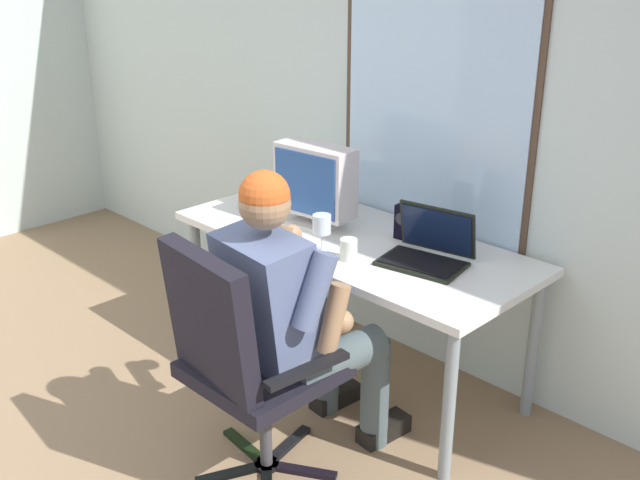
{
  "coord_description": "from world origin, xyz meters",
  "views": [
    {
      "loc": [
        2.34,
        -0.48,
        2.04
      ],
      "look_at": [
        0.32,
        1.55,
        0.87
      ],
      "focal_mm": 42.88,
      "sensor_mm": 36.0,
      "label": 1
    }
  ],
  "objects_px": {
    "office_chair": "(239,352)",
    "crt_monitor": "(315,182)",
    "laptop": "(429,248)",
    "wine_glass": "(322,226)",
    "coffee_mug": "(349,249)",
    "person_seated": "(294,311)",
    "desk": "(352,251)",
    "desk_speaker": "(405,222)",
    "book_stack": "(256,203)"
  },
  "relations": [
    {
      "from": "desk",
      "to": "laptop",
      "type": "height_order",
      "value": "laptop"
    },
    {
      "from": "office_chair",
      "to": "laptop",
      "type": "relative_size",
      "value": 2.58
    },
    {
      "from": "wine_glass",
      "to": "coffee_mug",
      "type": "xyz_separation_m",
      "value": [
        0.15,
        0.01,
        -0.07
      ]
    },
    {
      "from": "person_seated",
      "to": "crt_monitor",
      "type": "height_order",
      "value": "person_seated"
    },
    {
      "from": "laptop",
      "to": "wine_glass",
      "type": "distance_m",
      "value": 0.47
    },
    {
      "from": "office_chair",
      "to": "wine_glass",
      "type": "bearing_deg",
      "value": 108.93
    },
    {
      "from": "crt_monitor",
      "to": "laptop",
      "type": "distance_m",
      "value": 0.66
    },
    {
      "from": "person_seated",
      "to": "wine_glass",
      "type": "height_order",
      "value": "person_seated"
    },
    {
      "from": "book_stack",
      "to": "person_seated",
      "type": "bearing_deg",
      "value": -32.72
    },
    {
      "from": "desk_speaker",
      "to": "coffee_mug",
      "type": "xyz_separation_m",
      "value": [
        -0.02,
        -0.36,
        -0.03
      ]
    },
    {
      "from": "wine_glass",
      "to": "desk_speaker",
      "type": "distance_m",
      "value": 0.41
    },
    {
      "from": "wine_glass",
      "to": "coffee_mug",
      "type": "relative_size",
      "value": 1.78
    },
    {
      "from": "laptop",
      "to": "wine_glass",
      "type": "relative_size",
      "value": 2.36
    },
    {
      "from": "office_chair",
      "to": "person_seated",
      "type": "height_order",
      "value": "person_seated"
    },
    {
      "from": "laptop",
      "to": "person_seated",
      "type": "bearing_deg",
      "value": -103.12
    },
    {
      "from": "office_chair",
      "to": "desk_speaker",
      "type": "relative_size",
      "value": 6.28
    },
    {
      "from": "desk",
      "to": "laptop",
      "type": "bearing_deg",
      "value": 4.64
    },
    {
      "from": "desk",
      "to": "coffee_mug",
      "type": "distance_m",
      "value": 0.28
    },
    {
      "from": "crt_monitor",
      "to": "book_stack",
      "type": "relative_size",
      "value": 2.13
    },
    {
      "from": "desk",
      "to": "crt_monitor",
      "type": "xyz_separation_m",
      "value": [
        -0.23,
        -0.01,
        0.29
      ]
    },
    {
      "from": "office_chair",
      "to": "book_stack",
      "type": "xyz_separation_m",
      "value": [
        -0.85,
        0.83,
        0.17
      ]
    },
    {
      "from": "desk",
      "to": "crt_monitor",
      "type": "relative_size",
      "value": 4.25
    },
    {
      "from": "office_chair",
      "to": "laptop",
      "type": "xyz_separation_m",
      "value": [
        0.17,
        0.91,
        0.2
      ]
    },
    {
      "from": "person_seated",
      "to": "coffee_mug",
      "type": "bearing_deg",
      "value": 103.69
    },
    {
      "from": "office_chair",
      "to": "coffee_mug",
      "type": "relative_size",
      "value": 10.81
    },
    {
      "from": "laptop",
      "to": "coffee_mug",
      "type": "distance_m",
      "value": 0.34
    },
    {
      "from": "person_seated",
      "to": "coffee_mug",
      "type": "distance_m",
      "value": 0.44
    },
    {
      "from": "desk_speaker",
      "to": "book_stack",
      "type": "xyz_separation_m",
      "value": [
        -0.79,
        -0.21,
        -0.05
      ]
    },
    {
      "from": "office_chair",
      "to": "crt_monitor",
      "type": "bearing_deg",
      "value": 118.47
    },
    {
      "from": "laptop",
      "to": "wine_glass",
      "type": "height_order",
      "value": "laptop"
    },
    {
      "from": "desk",
      "to": "coffee_mug",
      "type": "xyz_separation_m",
      "value": [
        0.16,
        -0.2,
        0.11
      ]
    },
    {
      "from": "office_chair",
      "to": "laptop",
      "type": "height_order",
      "value": "office_chair"
    },
    {
      "from": "crt_monitor",
      "to": "laptop",
      "type": "relative_size",
      "value": 1.03
    },
    {
      "from": "book_stack",
      "to": "coffee_mug",
      "type": "xyz_separation_m",
      "value": [
        0.78,
        -0.15,
        0.02
      ]
    },
    {
      "from": "person_seated",
      "to": "crt_monitor",
      "type": "bearing_deg",
      "value": 129.22
    },
    {
      "from": "office_chair",
      "to": "crt_monitor",
      "type": "relative_size",
      "value": 2.49
    },
    {
      "from": "coffee_mug",
      "to": "office_chair",
      "type": "bearing_deg",
      "value": -83.46
    },
    {
      "from": "coffee_mug",
      "to": "wine_glass",
      "type": "bearing_deg",
      "value": -176.23
    },
    {
      "from": "desk",
      "to": "wine_glass",
      "type": "relative_size",
      "value": 10.38
    },
    {
      "from": "office_chair",
      "to": "crt_monitor",
      "type": "xyz_separation_m",
      "value": [
        -0.47,
        0.87,
        0.36
      ]
    },
    {
      "from": "office_chair",
      "to": "book_stack",
      "type": "height_order",
      "value": "office_chair"
    },
    {
      "from": "desk",
      "to": "desk_speaker",
      "type": "xyz_separation_m",
      "value": [
        0.17,
        0.16,
        0.15
      ]
    },
    {
      "from": "crt_monitor",
      "to": "book_stack",
      "type": "xyz_separation_m",
      "value": [
        -0.38,
        -0.04,
        -0.19
      ]
    },
    {
      "from": "person_seated",
      "to": "desk_speaker",
      "type": "xyz_separation_m",
      "value": [
        -0.08,
        0.78,
        0.14
      ]
    },
    {
      "from": "desk_speaker",
      "to": "coffee_mug",
      "type": "relative_size",
      "value": 1.72
    },
    {
      "from": "laptop",
      "to": "crt_monitor",
      "type": "bearing_deg",
      "value": -176.33
    },
    {
      "from": "office_chair",
      "to": "coffee_mug",
      "type": "xyz_separation_m",
      "value": [
        -0.08,
        0.68,
        0.19
      ]
    },
    {
      "from": "wine_glass",
      "to": "book_stack",
      "type": "height_order",
      "value": "wine_glass"
    },
    {
      "from": "desk_speaker",
      "to": "desk",
      "type": "bearing_deg",
      "value": -136.74
    },
    {
      "from": "desk",
      "to": "book_stack",
      "type": "distance_m",
      "value": 0.63
    }
  ]
}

